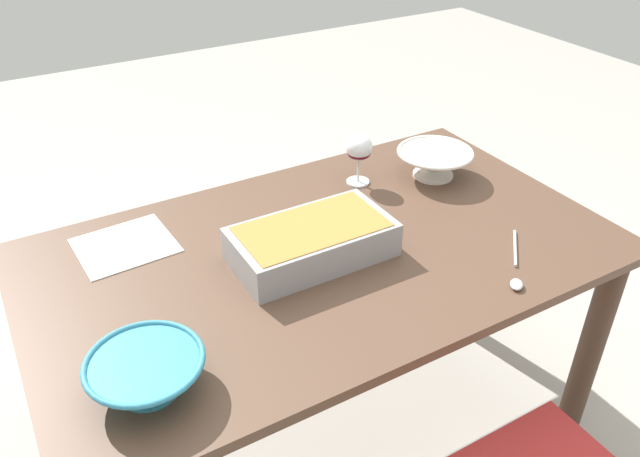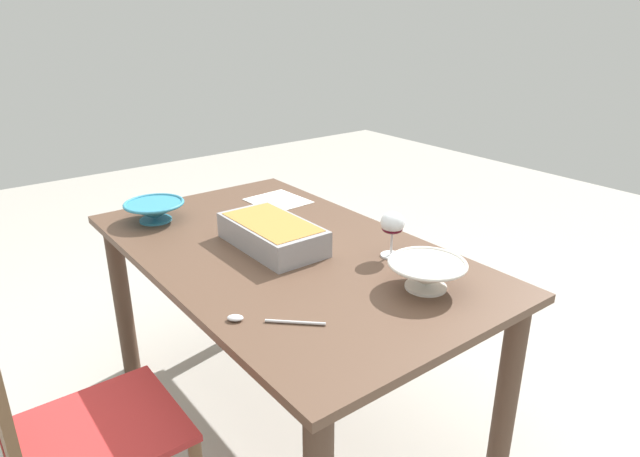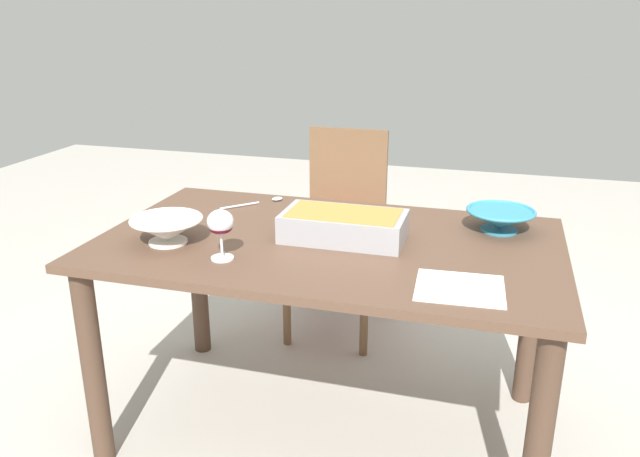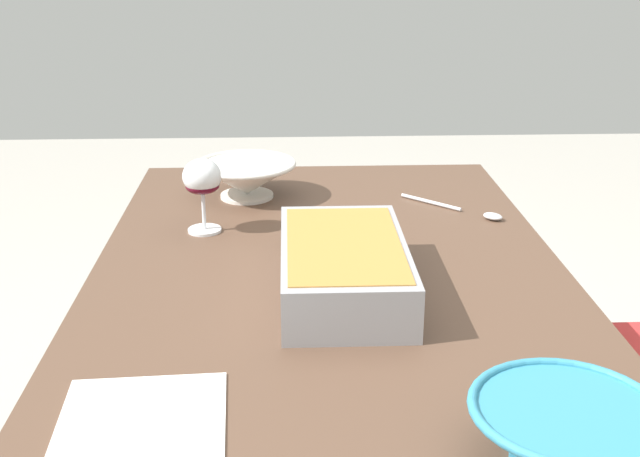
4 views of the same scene
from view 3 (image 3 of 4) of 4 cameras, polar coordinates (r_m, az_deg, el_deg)
ground_plane at (r=2.41m, az=0.69°, el=-17.36°), size 8.00×8.00×0.00m
dining_table at (r=2.10m, az=0.75°, el=-3.96°), size 1.49×0.88×0.72m
chair at (r=2.91m, az=1.95°, el=0.33°), size 0.39×0.43×0.92m
wine_glass at (r=1.89m, az=-8.97°, el=0.32°), size 0.08×0.08×0.16m
casserole_dish at (r=2.05m, az=2.16°, el=0.35°), size 0.40×0.21×0.09m
mixing_bowl at (r=2.21m, az=15.97°, el=0.86°), size 0.23×0.23×0.08m
small_bowl at (r=2.07m, az=-13.65°, el=-0.02°), size 0.23×0.23×0.09m
serving_spoon at (r=2.45m, az=-5.08°, el=2.48°), size 0.19×0.20×0.01m
napkin at (r=1.75m, az=12.52°, el=-5.26°), size 0.25×0.23×0.00m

